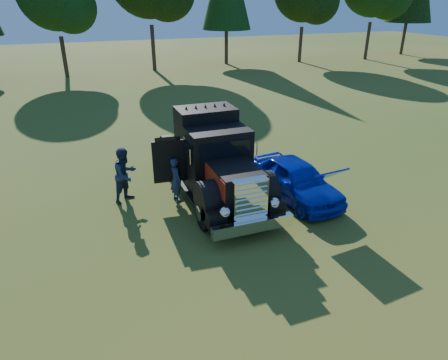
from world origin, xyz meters
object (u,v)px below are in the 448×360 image
(spectator_near, at_px, (176,180))
(spectator_far, at_px, (125,175))
(diamond_t_truck, at_px, (214,162))
(hotrod_coupe, at_px, (296,179))

(spectator_near, relative_size, spectator_far, 0.82)
(spectator_near, distance_m, spectator_far, 1.74)
(diamond_t_truck, relative_size, hotrod_coupe, 1.66)
(hotrod_coupe, xyz_separation_m, spectator_far, (-5.64, 1.90, 0.27))
(hotrod_coupe, distance_m, spectator_far, 5.96)
(diamond_t_truck, bearing_deg, spectator_far, 167.51)
(hotrod_coupe, height_order, spectator_far, spectator_far)
(diamond_t_truck, bearing_deg, hotrod_coupe, -25.20)
(diamond_t_truck, relative_size, spectator_far, 3.67)
(spectator_near, bearing_deg, spectator_far, 55.82)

